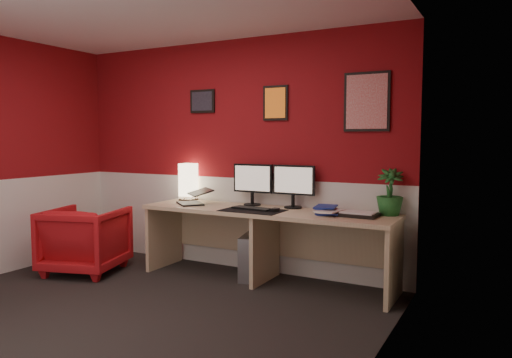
% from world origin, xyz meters
% --- Properties ---
extents(ground, '(4.00, 3.50, 0.01)m').
position_xyz_m(ground, '(0.00, 0.00, 0.00)').
color(ground, black).
rests_on(ground, ground).
extents(wall_back, '(4.00, 0.01, 2.50)m').
position_xyz_m(wall_back, '(0.00, 1.75, 1.25)').
color(wall_back, maroon).
rests_on(wall_back, ground).
extents(wall_right, '(0.01, 3.50, 2.50)m').
position_xyz_m(wall_right, '(2.00, 0.00, 1.25)').
color(wall_right, maroon).
rests_on(wall_right, ground).
extents(wainscot_back, '(4.00, 0.01, 1.00)m').
position_xyz_m(wainscot_back, '(0.00, 1.75, 0.50)').
color(wainscot_back, silver).
rests_on(wainscot_back, ground).
extents(wainscot_right, '(0.01, 3.50, 1.00)m').
position_xyz_m(wainscot_right, '(2.00, 0.00, 0.50)').
color(wainscot_right, silver).
rests_on(wainscot_right, ground).
extents(desk, '(2.60, 0.65, 0.73)m').
position_xyz_m(desk, '(0.60, 1.41, 0.36)').
color(desk, tan).
rests_on(desk, ground).
extents(shoji_lamp, '(0.16, 0.16, 0.40)m').
position_xyz_m(shoji_lamp, '(-0.50, 1.63, 0.93)').
color(shoji_lamp, '#FFE5B2').
rests_on(shoji_lamp, desk).
extents(laptop, '(0.40, 0.39, 0.22)m').
position_xyz_m(laptop, '(-0.29, 1.37, 0.84)').
color(laptop, black).
rests_on(laptop, desk).
extents(monitor_left, '(0.45, 0.06, 0.58)m').
position_xyz_m(monitor_left, '(0.33, 1.62, 1.02)').
color(monitor_left, black).
rests_on(monitor_left, desk).
extents(monitor_right, '(0.45, 0.06, 0.58)m').
position_xyz_m(monitor_right, '(0.80, 1.63, 1.02)').
color(monitor_right, black).
rests_on(monitor_right, desk).
extents(desk_mat, '(0.60, 0.38, 0.01)m').
position_xyz_m(desk_mat, '(0.52, 1.28, 0.73)').
color(desk_mat, black).
rests_on(desk_mat, desk).
extents(keyboard, '(0.43, 0.19, 0.02)m').
position_xyz_m(keyboard, '(0.49, 1.33, 0.74)').
color(keyboard, black).
rests_on(keyboard, desk_mat).
extents(mouse, '(0.07, 0.11, 0.03)m').
position_xyz_m(mouse, '(0.75, 1.31, 0.75)').
color(mouse, black).
rests_on(mouse, desk_mat).
extents(book_bottom, '(0.26, 0.32, 0.03)m').
position_xyz_m(book_bottom, '(1.15, 1.42, 0.74)').
color(book_bottom, navy).
rests_on(book_bottom, desk).
extents(book_middle, '(0.24, 0.30, 0.02)m').
position_xyz_m(book_middle, '(1.18, 1.39, 0.77)').
color(book_middle, silver).
rests_on(book_middle, book_bottom).
extents(book_top, '(0.24, 0.29, 0.02)m').
position_xyz_m(book_top, '(1.12, 1.43, 0.79)').
color(book_top, navy).
rests_on(book_top, book_middle).
extents(zen_tray, '(0.36, 0.26, 0.03)m').
position_xyz_m(zen_tray, '(1.53, 1.44, 0.74)').
color(zen_tray, black).
rests_on(zen_tray, desk).
extents(potted_plant, '(0.29, 0.29, 0.43)m').
position_xyz_m(potted_plant, '(1.76, 1.63, 0.94)').
color(potted_plant, '#19591E').
rests_on(potted_plant, desk).
extents(pc_tower, '(0.31, 0.49, 0.45)m').
position_xyz_m(pc_tower, '(0.43, 1.45, 0.23)').
color(pc_tower, '#99999E').
rests_on(pc_tower, ground).
extents(armchair, '(0.94, 0.95, 0.70)m').
position_xyz_m(armchair, '(-1.26, 0.81, 0.35)').
color(armchair, '#AE1015').
rests_on(armchair, ground).
extents(art_left, '(0.32, 0.02, 0.26)m').
position_xyz_m(art_left, '(-0.37, 1.74, 1.85)').
color(art_left, black).
rests_on(art_left, wall_back).
extents(art_center, '(0.28, 0.02, 0.36)m').
position_xyz_m(art_center, '(0.55, 1.74, 1.80)').
color(art_center, orange).
rests_on(art_center, wall_back).
extents(art_right, '(0.44, 0.02, 0.56)m').
position_xyz_m(art_right, '(1.51, 1.74, 1.78)').
color(art_right, red).
rests_on(art_right, wall_back).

